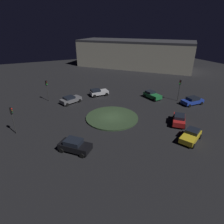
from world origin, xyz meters
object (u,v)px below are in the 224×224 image
object	(u,v)px
car_red	(179,119)
traffic_light_north	(12,116)
car_grey	(71,99)
car_yellow	(191,136)
car_green	(152,95)
store_building	(135,54)
car_black	(75,145)
traffic_light_south	(180,86)
car_silver	(98,92)
car_blue	(192,101)
traffic_light_northeast	(47,87)

from	to	relation	value
car_red	traffic_light_north	xyz separation A→B (m)	(7.14, 23.00, 2.09)
car_grey	car_yellow	xyz separation A→B (m)	(-19.55, -11.55, -0.00)
car_yellow	car_green	bearing A→B (deg)	-132.96
car_green	store_building	xyz separation A→B (m)	(29.25, -12.83, 3.79)
car_black	traffic_light_south	bearing A→B (deg)	-116.70
car_green	car_red	bearing A→B (deg)	-22.09
car_silver	traffic_light_north	xyz separation A→B (m)	(-9.90, 16.07, 2.09)
car_blue	car_green	xyz separation A→B (m)	(5.79, 5.27, 0.01)
traffic_light_north	store_building	bearing A→B (deg)	45.00
traffic_light_northeast	store_building	world-z (taller)	store_building
car_yellow	traffic_light_south	bearing A→B (deg)	-151.87
car_silver	car_blue	size ratio (longest dim) A/B	0.91
car_grey	traffic_light_north	xyz separation A→B (m)	(-8.17, 9.61, 2.13)
traffic_light_north	car_black	bearing A→B (deg)	-43.55
traffic_light_south	store_building	world-z (taller)	store_building
store_building	car_green	bearing A→B (deg)	112.31
traffic_light_north	car_silver	bearing A→B (deg)	36.04
car_black	car_yellow	bearing A→B (deg)	-150.87
car_grey	traffic_light_south	bearing A→B (deg)	-42.22
car_silver	car_yellow	xyz separation A→B (m)	(-21.28, -5.09, -0.05)
car_blue	traffic_light_northeast	xyz separation A→B (m)	(13.06, 25.06, 2.26)
traffic_light_north	store_building	size ratio (longest dim) A/B	0.11
car_silver	traffic_light_north	distance (m)	18.99
traffic_light_north	car_blue	bearing A→B (deg)	0.53
car_green	traffic_light_northeast	xyz separation A→B (m)	(7.27, 19.79, 2.24)
car_blue	car_red	bearing A→B (deg)	33.23
car_green	car_black	xyz separation A→B (m)	(-11.01, 19.03, 0.04)
car_black	traffic_light_northeast	world-z (taller)	traffic_light_northeast
car_yellow	car_grey	bearing A→B (deg)	-85.89
car_grey	traffic_light_northeast	bearing A→B (deg)	122.60
car_red	store_building	xyz separation A→B (m)	(40.09, -15.46, 3.77)
car_grey	traffic_light_northeast	distance (m)	5.22
car_grey	car_yellow	distance (m)	22.71
car_red	car_silver	world-z (taller)	car_red
car_silver	store_building	xyz separation A→B (m)	(23.05, -22.38, 3.77)
car_blue	traffic_light_north	xyz separation A→B (m)	(2.09, 30.89, 2.13)
traffic_light_northeast	store_building	xyz separation A→B (m)	(21.99, -32.62, 1.55)
car_grey	store_building	size ratio (longest dim) A/B	0.12
car_grey	car_black	world-z (taller)	car_black
car_green	car_yellow	distance (m)	15.72
car_blue	traffic_light_northeast	bearing A→B (deg)	-26.87
car_silver	car_black	bearing A→B (deg)	-119.15
car_red	car_green	size ratio (longest dim) A/B	0.98
traffic_light_south	store_building	size ratio (longest dim) A/B	0.11
car_silver	traffic_light_northeast	world-z (taller)	traffic_light_northeast
car_silver	car_grey	bearing A→B (deg)	-165.31
store_building	traffic_light_northeast	bearing A→B (deg)	79.96
car_black	traffic_light_south	distance (m)	24.30
car_blue	car_black	xyz separation A→B (m)	(-5.22, 24.30, 0.06)
car_green	traffic_light_south	size ratio (longest dim) A/B	0.94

